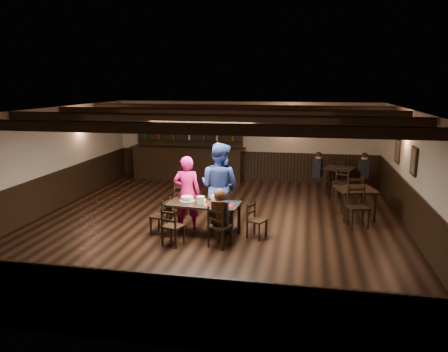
% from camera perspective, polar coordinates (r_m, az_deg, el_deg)
% --- Properties ---
extents(ground, '(10.00, 10.00, 0.00)m').
position_cam_1_polar(ground, '(10.55, -1.16, -6.28)').
color(ground, black).
rests_on(ground, ground).
extents(room_shell, '(9.02, 10.02, 2.71)m').
position_cam_1_polar(room_shell, '(10.17, -1.10, 3.15)').
color(room_shell, beige).
rests_on(room_shell, ground).
extents(dining_table, '(1.61, 0.90, 0.75)m').
position_cam_1_polar(dining_table, '(9.59, -2.64, -4.00)').
color(dining_table, black).
rests_on(dining_table, ground).
extents(chair_near_left, '(0.47, 0.46, 0.82)m').
position_cam_1_polar(chair_near_left, '(9.09, -6.94, -6.25)').
color(chair_near_left, black).
rests_on(chair_near_left, ground).
extents(chair_near_right, '(0.53, 0.52, 0.88)m').
position_cam_1_polar(chair_near_right, '(8.93, -0.80, -6.26)').
color(chair_near_right, black).
rests_on(chair_near_right, ground).
extents(chair_end_left, '(0.45, 0.46, 0.83)m').
position_cam_1_polar(chair_end_left, '(9.80, -7.93, -4.87)').
color(chair_end_left, black).
rests_on(chair_end_left, ground).
extents(chair_end_right, '(0.47, 0.47, 0.79)m').
position_cam_1_polar(chair_end_right, '(9.57, 3.97, -5.35)').
color(chair_end_right, black).
rests_on(chair_end_right, ground).
extents(chair_far_pushed, '(0.39, 0.37, 0.80)m').
position_cam_1_polar(chair_far_pushed, '(11.11, -5.75, -2.87)').
color(chair_far_pushed, black).
rests_on(chair_far_pushed, ground).
extents(woman_pink, '(0.68, 0.49, 1.71)m').
position_cam_1_polar(woman_pink, '(10.04, -4.86, -2.20)').
color(woman_pink, '#FD1E8E').
rests_on(woman_pink, ground).
extents(man_blue, '(1.19, 1.07, 2.01)m').
position_cam_1_polar(man_blue, '(9.94, -0.59, -1.39)').
color(man_blue, navy).
rests_on(man_blue, ground).
extents(seated_person, '(0.33, 0.49, 0.80)m').
position_cam_1_polar(seated_person, '(8.88, -0.54, -4.29)').
color(seated_person, black).
rests_on(seated_person, ground).
extents(cake, '(0.33, 0.33, 0.10)m').
position_cam_1_polar(cake, '(9.75, -4.84, -2.98)').
color(cake, white).
rests_on(cake, dining_table).
extents(plate_stack_a, '(0.17, 0.17, 0.16)m').
position_cam_1_polar(plate_stack_a, '(9.50, -3.06, -3.13)').
color(plate_stack_a, white).
rests_on(plate_stack_a, dining_table).
extents(plate_stack_b, '(0.16, 0.16, 0.18)m').
position_cam_1_polar(plate_stack_b, '(9.49, -1.18, -3.07)').
color(plate_stack_b, white).
rests_on(plate_stack_b, dining_table).
extents(tea_light, '(0.05, 0.05, 0.06)m').
position_cam_1_polar(tea_light, '(9.63, -2.54, -3.27)').
color(tea_light, '#A5A8AD').
rests_on(tea_light, dining_table).
extents(salt_shaker, '(0.04, 0.04, 0.09)m').
position_cam_1_polar(salt_shaker, '(9.33, -0.51, -3.62)').
color(salt_shaker, silver).
rests_on(salt_shaker, dining_table).
extents(pepper_shaker, '(0.04, 0.04, 0.10)m').
position_cam_1_polar(pepper_shaker, '(9.37, -0.29, -3.54)').
color(pepper_shaker, '#A5A8AD').
rests_on(pepper_shaker, dining_table).
extents(drink_glass, '(0.06, 0.06, 0.10)m').
position_cam_1_polar(drink_glass, '(9.56, -1.01, -3.23)').
color(drink_glass, silver).
rests_on(drink_glass, dining_table).
extents(menu_red, '(0.31, 0.22, 0.00)m').
position_cam_1_polar(menu_red, '(9.37, 0.23, -3.84)').
color(menu_red, maroon).
rests_on(menu_red, dining_table).
extents(menu_blue, '(0.31, 0.26, 0.00)m').
position_cam_1_polar(menu_blue, '(9.56, 0.99, -3.51)').
color(menu_blue, '#0D1745').
rests_on(menu_blue, dining_table).
extents(bar_counter, '(3.99, 0.70, 2.20)m').
position_cam_1_polar(bar_counter, '(15.29, -4.70, 2.27)').
color(bar_counter, black).
rests_on(bar_counter, ground).
extents(back_table_a, '(1.08, 1.08, 0.75)m').
position_cam_1_polar(back_table_a, '(11.34, 16.80, -2.06)').
color(back_table_a, black).
rests_on(back_table_a, ground).
extents(back_table_b, '(1.07, 1.07, 0.75)m').
position_cam_1_polar(back_table_b, '(14.00, 14.85, 0.68)').
color(back_table_b, black).
rests_on(back_table_b, ground).
extents(bg_patron_left, '(0.32, 0.42, 0.78)m').
position_cam_1_polar(bg_patron_left, '(13.75, 12.20, 1.49)').
color(bg_patron_left, black).
rests_on(bg_patron_left, ground).
extents(bg_patron_right, '(0.28, 0.40, 0.78)m').
position_cam_1_polar(bg_patron_right, '(14.00, 17.81, 1.35)').
color(bg_patron_right, black).
rests_on(bg_patron_right, ground).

